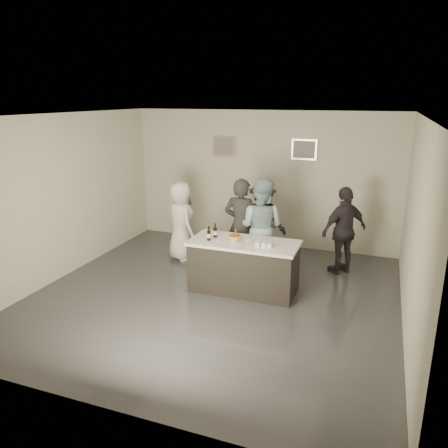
# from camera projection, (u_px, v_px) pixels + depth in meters

# --- Properties ---
(floor) EXTENTS (6.00, 6.00, 0.00)m
(floor) POSITION_uv_depth(u_px,v_px,m) (214.00, 296.00, 7.45)
(floor) COLOR #3D3D42
(floor) RESTS_ON ground
(ceiling) EXTENTS (6.00, 6.00, 0.00)m
(ceiling) POSITION_uv_depth(u_px,v_px,m) (213.00, 116.00, 6.60)
(ceiling) COLOR white
(wall_back) EXTENTS (6.00, 0.04, 3.00)m
(wall_back) POSITION_uv_depth(u_px,v_px,m) (263.00, 179.00, 9.73)
(wall_back) COLOR beige
(wall_back) RESTS_ON ground
(wall_front) EXTENTS (6.00, 0.04, 3.00)m
(wall_front) POSITION_uv_depth(u_px,v_px,m) (103.00, 284.00, 4.32)
(wall_front) COLOR beige
(wall_front) RESTS_ON ground
(wall_left) EXTENTS (0.04, 6.00, 3.00)m
(wall_left) POSITION_uv_depth(u_px,v_px,m) (62.00, 197.00, 8.01)
(wall_left) COLOR beige
(wall_left) RESTS_ON ground
(wall_right) EXTENTS (0.04, 6.00, 3.00)m
(wall_right) POSITION_uv_depth(u_px,v_px,m) (415.00, 230.00, 6.03)
(wall_right) COLOR beige
(wall_right) RESTS_ON ground
(picture_left) EXTENTS (0.54, 0.04, 0.44)m
(picture_left) POSITION_uv_depth(u_px,v_px,m) (224.00, 146.00, 9.80)
(picture_left) COLOR #B2B2B7
(picture_left) RESTS_ON wall_back
(picture_right) EXTENTS (0.54, 0.04, 0.44)m
(picture_right) POSITION_uv_depth(u_px,v_px,m) (304.00, 149.00, 9.20)
(picture_right) COLOR #B2B2B7
(picture_right) RESTS_ON wall_back
(bar_counter) EXTENTS (1.86, 0.86, 0.90)m
(bar_counter) POSITION_uv_depth(u_px,v_px,m) (244.00, 266.00, 7.56)
(bar_counter) COLOR white
(bar_counter) RESTS_ON ground
(cake) EXTENTS (0.21, 0.21, 0.07)m
(cake) POSITION_uv_depth(u_px,v_px,m) (235.00, 238.00, 7.48)
(cake) COLOR yellow
(cake) RESTS_ON bar_counter
(beer_bottle_a) EXTENTS (0.07, 0.07, 0.26)m
(beer_bottle_a) POSITION_uv_depth(u_px,v_px,m) (215.00, 230.00, 7.63)
(beer_bottle_a) COLOR black
(beer_bottle_a) RESTS_ON bar_counter
(beer_bottle_b) EXTENTS (0.07, 0.07, 0.26)m
(beer_bottle_b) POSITION_uv_depth(u_px,v_px,m) (209.00, 233.00, 7.47)
(beer_bottle_b) COLOR black
(beer_bottle_b) RESTS_ON bar_counter
(tumbler_cluster) EXTENTS (0.30, 0.19, 0.08)m
(tumbler_cluster) POSITION_uv_depth(u_px,v_px,m) (264.00, 244.00, 7.20)
(tumbler_cluster) COLOR #CA9413
(tumbler_cluster) RESTS_ON bar_counter
(candles) EXTENTS (0.24, 0.08, 0.01)m
(candles) POSITION_uv_depth(u_px,v_px,m) (222.00, 246.00, 7.21)
(candles) COLOR pink
(candles) RESTS_ON bar_counter
(person_main_black) EXTENTS (0.70, 0.49, 1.84)m
(person_main_black) POSITION_uv_depth(u_px,v_px,m) (241.00, 226.00, 8.27)
(person_main_black) COLOR #252525
(person_main_black) RESTS_ON ground
(person_main_blue) EXTENTS (0.97, 0.79, 1.85)m
(person_main_blue) POSITION_uv_depth(u_px,v_px,m) (261.00, 227.00, 8.18)
(person_main_blue) COLOR #95B8C3
(person_main_blue) RESTS_ON ground
(person_guest_left) EXTENTS (0.95, 0.91, 1.63)m
(person_guest_left) POSITION_uv_depth(u_px,v_px,m) (181.00, 221.00, 8.96)
(person_guest_left) COLOR white
(person_guest_left) RESTS_ON ground
(person_guest_right) EXTENTS (0.99, 0.99, 1.68)m
(person_guest_right) POSITION_uv_depth(u_px,v_px,m) (344.00, 231.00, 8.24)
(person_guest_right) COLOR #2E2A32
(person_guest_right) RESTS_ON ground
(person_guest_back) EXTENTS (1.10, 0.72, 1.61)m
(person_guest_back) POSITION_uv_depth(u_px,v_px,m) (262.00, 219.00, 9.17)
(person_guest_back) COLOR #2A252B
(person_guest_back) RESTS_ON ground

